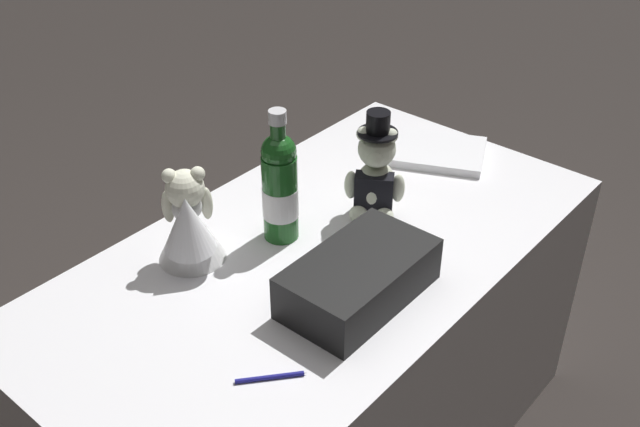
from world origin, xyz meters
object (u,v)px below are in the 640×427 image
teddy_bear_bride (189,222)px  guestbook (435,151)px  champagne_bottle (280,186)px  signing_pen (272,377)px  gift_case_black (359,278)px  teddy_bear_groom (375,175)px

teddy_bear_bride → guestbook: bearing=169.0°
champagne_bottle → guestbook: size_ratio=1.22×
signing_pen → gift_case_black: size_ratio=0.32×
signing_pen → guestbook: guestbook is taller
signing_pen → guestbook: (-0.93, -0.24, 0.01)m
teddy_bear_bride → signing_pen: teddy_bear_bride is taller
gift_case_black → teddy_bear_groom: bearing=-148.6°
signing_pen → champagne_bottle: bearing=-139.3°
teddy_bear_groom → signing_pen: size_ratio=2.47×
teddy_bear_groom → gift_case_black: teddy_bear_groom is taller
guestbook → teddy_bear_bride: bearing=-36.3°
signing_pen → guestbook: bearing=-165.4°
teddy_bear_bride → champagne_bottle: champagne_bottle is taller
teddy_bear_groom → guestbook: bearing=-172.6°
champagne_bottle → guestbook: champagne_bottle is taller
gift_case_black → guestbook: size_ratio=1.26×
teddy_bear_groom → signing_pen: 0.62m
champagne_bottle → gift_case_black: champagne_bottle is taller
teddy_bear_groom → teddy_bear_bride: bearing=-24.7°
teddy_bear_groom → signing_pen: (0.58, 0.20, -0.11)m
teddy_bear_groom → guestbook: (-0.35, -0.05, -0.10)m
teddy_bear_groom → guestbook: teddy_bear_groom is taller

